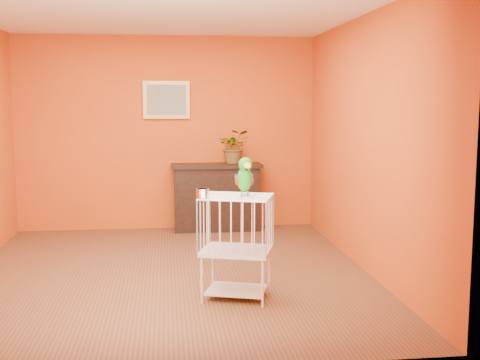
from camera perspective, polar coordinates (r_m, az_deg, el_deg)
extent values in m
plane|color=brown|center=(6.18, -6.71, -8.79)|extent=(4.50, 4.50, 0.00)
plane|color=#CB4F13|center=(8.20, -6.94, 4.41)|extent=(4.00, 0.00, 4.00)
plane|color=#CB4F13|center=(3.71, -6.79, 0.92)|extent=(4.00, 0.00, 4.00)
plane|color=#CB4F13|center=(6.28, 11.70, 3.43)|extent=(0.00, 4.50, 4.50)
plane|color=white|center=(6.00, -7.09, 15.79)|extent=(4.50, 4.50, 0.00)
cube|color=black|center=(8.11, -2.23, -1.79)|extent=(1.13, 0.38, 0.85)
cube|color=black|center=(8.05, -2.24, 1.37)|extent=(1.21, 0.43, 0.05)
cube|color=black|center=(7.94, -2.13, -1.98)|extent=(0.79, 0.02, 0.43)
cube|color=#4F1620|center=(8.06, -3.87, -2.54)|extent=(0.05, 0.17, 0.26)
cube|color=#334120|center=(8.07, -3.33, -2.53)|extent=(0.05, 0.17, 0.26)
cube|color=#4F1620|center=(8.07, -2.73, -2.51)|extent=(0.05, 0.17, 0.26)
cube|color=#334120|center=(8.08, -2.06, -2.50)|extent=(0.05, 0.17, 0.26)
cube|color=#4F1620|center=(8.09, -1.40, -2.49)|extent=(0.05, 0.17, 0.26)
imported|color=#26722D|center=(8.04, -0.53, 2.81)|extent=(0.44, 0.49, 0.36)
cube|color=#BA8742|center=(8.16, -6.99, 7.56)|extent=(0.62, 0.03, 0.50)
cube|color=gray|center=(8.14, -6.99, 7.56)|extent=(0.52, 0.01, 0.40)
cube|color=silver|center=(5.39, -0.33, -10.36)|extent=(0.59, 0.52, 0.02)
cube|color=silver|center=(5.29, -0.34, -6.73)|extent=(0.70, 0.61, 0.04)
cube|color=silver|center=(5.20, -0.34, -1.60)|extent=(0.70, 0.61, 0.01)
cylinder|color=silver|center=(5.22, -3.67, -9.47)|extent=(0.02, 0.02, 0.41)
cylinder|color=silver|center=(5.12, 2.16, -9.81)|extent=(0.02, 0.02, 0.41)
cylinder|color=silver|center=(5.60, -2.61, -8.30)|extent=(0.02, 0.02, 0.41)
cylinder|color=silver|center=(5.50, 2.82, -8.58)|extent=(0.02, 0.02, 0.41)
cylinder|color=silver|center=(5.08, -3.57, -1.25)|extent=(0.11, 0.11, 0.08)
cylinder|color=#59544C|center=(5.18, 0.14, -1.33)|extent=(0.02, 0.02, 0.05)
cylinder|color=#59544C|center=(5.19, 0.74, -1.31)|extent=(0.02, 0.02, 0.05)
ellipsoid|color=#108F1A|center=(5.17, 0.44, 0.09)|extent=(0.14, 0.20, 0.25)
ellipsoid|color=#108F1A|center=(5.12, 0.52, 1.49)|extent=(0.13, 0.13, 0.12)
cone|color=orange|center=(5.06, 0.64, 1.28)|extent=(0.06, 0.08, 0.08)
cone|color=black|center=(5.08, 0.61, 1.05)|extent=(0.03, 0.03, 0.03)
sphere|color=black|center=(5.09, 0.10, 1.61)|extent=(0.02, 0.02, 0.02)
sphere|color=black|center=(5.10, 1.02, 1.62)|extent=(0.02, 0.02, 0.02)
ellipsoid|color=#A50C0C|center=(5.17, -0.32, -0.03)|extent=(0.03, 0.07, 0.09)
ellipsoid|color=navy|center=(5.19, 1.16, 0.00)|extent=(0.03, 0.07, 0.09)
cone|color=#108F1A|center=(5.26, 0.28, -0.69)|extent=(0.08, 0.17, 0.13)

